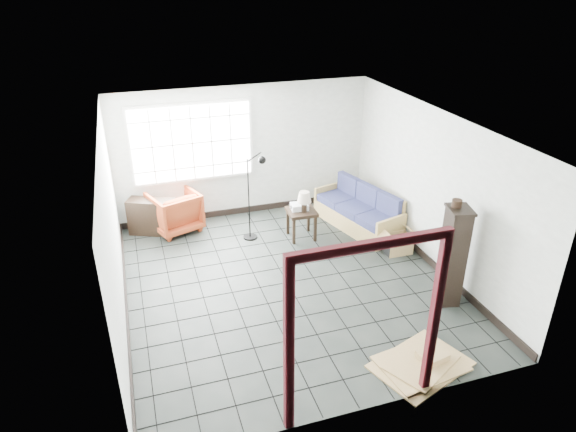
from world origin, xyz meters
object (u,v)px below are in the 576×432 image
object	(u,v)px
armchair	(174,209)
tall_shelf	(453,255)
side_table	(301,215)
futon_sofa	(360,212)

from	to	relation	value
armchair	tall_shelf	xyz separation A→B (m)	(3.62, -3.59, 0.36)
side_table	tall_shelf	size ratio (longest dim) A/B	0.36
futon_sofa	tall_shelf	world-z (taller)	tall_shelf
side_table	tall_shelf	world-z (taller)	tall_shelf
tall_shelf	futon_sofa	bearing A→B (deg)	108.72
armchair	tall_shelf	world-z (taller)	tall_shelf
armchair	side_table	bearing A→B (deg)	135.01
futon_sofa	armchair	world-z (taller)	armchair
futon_sofa	tall_shelf	bearing A→B (deg)	-100.92
side_table	tall_shelf	xyz separation A→B (m)	(1.44, -2.56, 0.33)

